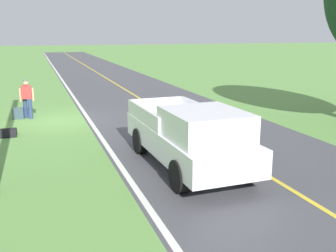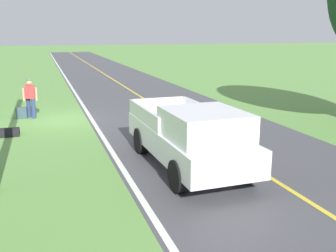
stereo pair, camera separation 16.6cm
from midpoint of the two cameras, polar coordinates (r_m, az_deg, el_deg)
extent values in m
plane|color=#609347|center=(17.51, -14.69, 0.85)|extent=(200.00, 200.00, 0.00)
cube|color=#47474C|center=(18.37, 0.11, 1.89)|extent=(7.47, 120.00, 0.00)
cube|color=silver|center=(17.61, -10.95, 1.14)|extent=(0.16, 117.60, 0.00)
cube|color=gold|center=(18.37, 0.11, 1.90)|extent=(0.14, 117.60, 0.00)
cylinder|color=navy|center=(18.19, -18.84, 2.45)|extent=(0.18, 0.18, 0.88)
cylinder|color=navy|center=(18.44, -19.47, 2.54)|extent=(0.18, 0.18, 0.88)
cube|color=red|center=(18.20, -19.33, 4.75)|extent=(0.42, 0.28, 0.58)
sphere|color=tan|center=(18.15, -19.43, 6.01)|extent=(0.23, 0.23, 0.23)
sphere|color=#4C564C|center=(18.14, -19.45, 6.25)|extent=(0.20, 0.20, 0.20)
cube|color=#234C2D|center=(18.39, -19.29, 4.93)|extent=(0.33, 0.22, 0.44)
cylinder|color=tan|center=(18.18, -18.49, 4.45)|extent=(0.10, 0.10, 0.58)
cylinder|color=tan|center=(18.22, -20.13, 4.34)|extent=(0.10, 0.10, 0.58)
cube|color=#384C56|center=(18.34, -20.43, 1.80)|extent=(0.47, 0.23, 0.50)
cube|color=silver|center=(11.08, 3.14, -2.03)|extent=(2.13, 5.45, 0.70)
cube|color=silver|center=(9.85, 5.85, 0.19)|extent=(1.89, 2.21, 0.72)
cube|color=black|center=(9.83, 5.86, 0.60)|extent=(1.71, 1.34, 0.43)
cube|color=silver|center=(12.27, 5.28, 2.24)|extent=(0.18, 3.03, 0.45)
cube|color=silver|center=(11.62, -3.17, 1.63)|extent=(0.18, 3.03, 0.45)
cube|color=silver|center=(13.31, -1.13, 3.19)|extent=(1.84, 0.15, 0.45)
cylinder|color=black|center=(10.09, 11.73, -5.98)|extent=(0.32, 0.81, 0.80)
cylinder|color=black|center=(9.32, 2.13, -7.35)|extent=(0.32, 0.81, 0.80)
cylinder|color=black|center=(12.89, 4.16, -1.42)|extent=(0.32, 0.81, 0.80)
cylinder|color=black|center=(12.29, -3.55, -2.15)|extent=(0.32, 0.81, 0.80)
cylinder|color=black|center=(15.52, -22.06, -1.32)|extent=(0.80, 0.60, 0.60)
camera|label=1|loc=(0.08, -89.54, 0.11)|focal=41.64mm
camera|label=2|loc=(0.08, 90.46, -0.11)|focal=41.64mm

